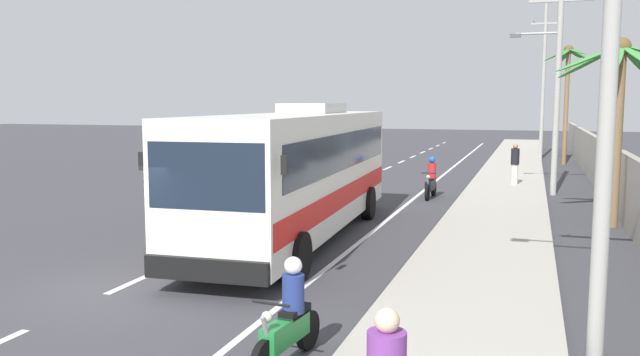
{
  "coord_description": "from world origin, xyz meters",
  "views": [
    {
      "loc": [
        7.8,
        -10.76,
        3.72
      ],
      "look_at": [
        2.39,
        5.62,
        1.7
      ],
      "focal_mm": 36.18,
      "sensor_mm": 36.0,
      "label": 1
    }
  ],
  "objects_px": {
    "motorcycle_beside_bus": "(431,181)",
    "utility_pole_far": "(543,79)",
    "utility_pole_mid": "(556,73)",
    "palm_nearest": "(619,91)",
    "motorcycle_trailing": "(289,321)",
    "coach_bus_foreground": "(299,169)",
    "palm_second": "(568,78)",
    "pedestrian_near_kerb": "(515,163)"
  },
  "relations": [
    {
      "from": "motorcycle_beside_bus",
      "to": "utility_pole_far",
      "type": "bearing_deg",
      "value": 77.96
    },
    {
      "from": "utility_pole_mid",
      "to": "palm_nearest",
      "type": "relative_size",
      "value": 1.63
    },
    {
      "from": "motorcycle_trailing",
      "to": "coach_bus_foreground",
      "type": "bearing_deg",
      "value": 109.21
    },
    {
      "from": "motorcycle_trailing",
      "to": "utility_pole_mid",
      "type": "distance_m",
      "value": 20.05
    },
    {
      "from": "motorcycle_trailing",
      "to": "utility_pole_mid",
      "type": "xyz_separation_m",
      "value": [
        4.01,
        19.19,
        4.23
      ]
    },
    {
      "from": "motorcycle_beside_bus",
      "to": "palm_nearest",
      "type": "xyz_separation_m",
      "value": [
        6.08,
        -4.18,
        3.41
      ]
    },
    {
      "from": "utility_pole_far",
      "to": "palm_second",
      "type": "bearing_deg",
      "value": -70.07
    },
    {
      "from": "coach_bus_foreground",
      "to": "utility_pole_mid",
      "type": "xyz_separation_m",
      "value": [
        6.84,
        11.06,
        2.94
      ]
    },
    {
      "from": "coach_bus_foreground",
      "to": "palm_nearest",
      "type": "relative_size",
      "value": 2.09
    },
    {
      "from": "motorcycle_beside_bus",
      "to": "palm_second",
      "type": "xyz_separation_m",
      "value": [
        5.57,
        16.28,
        4.52
      ]
    },
    {
      "from": "motorcycle_trailing",
      "to": "utility_pole_mid",
      "type": "bearing_deg",
      "value": 78.2
    },
    {
      "from": "motorcycle_beside_bus",
      "to": "utility_pole_mid",
      "type": "xyz_separation_m",
      "value": [
        4.52,
        2.37,
        4.21
      ]
    },
    {
      "from": "utility_pole_mid",
      "to": "utility_pole_far",
      "type": "distance_m",
      "value": 17.57
    },
    {
      "from": "palm_second",
      "to": "motorcycle_beside_bus",
      "type": "bearing_deg",
      "value": -108.91
    },
    {
      "from": "motorcycle_trailing",
      "to": "palm_second",
      "type": "bearing_deg",
      "value": 81.3
    },
    {
      "from": "motorcycle_beside_bus",
      "to": "utility_pole_mid",
      "type": "height_order",
      "value": "utility_pole_mid"
    },
    {
      "from": "utility_pole_mid",
      "to": "utility_pole_far",
      "type": "xyz_separation_m",
      "value": [
        -0.27,
        17.56,
        0.35
      ]
    },
    {
      "from": "coach_bus_foreground",
      "to": "motorcycle_trailing",
      "type": "xyz_separation_m",
      "value": [
        2.83,
        -8.13,
        -1.29
      ]
    },
    {
      "from": "motorcycle_trailing",
      "to": "utility_pole_mid",
      "type": "relative_size",
      "value": 0.21
    },
    {
      "from": "utility_pole_mid",
      "to": "palm_nearest",
      "type": "height_order",
      "value": "utility_pole_mid"
    },
    {
      "from": "coach_bus_foreground",
      "to": "palm_nearest",
      "type": "bearing_deg",
      "value": 28.21
    },
    {
      "from": "motorcycle_beside_bus",
      "to": "palm_second",
      "type": "height_order",
      "value": "palm_second"
    },
    {
      "from": "pedestrian_near_kerb",
      "to": "palm_nearest",
      "type": "height_order",
      "value": "palm_nearest"
    },
    {
      "from": "pedestrian_near_kerb",
      "to": "utility_pole_far",
      "type": "height_order",
      "value": "utility_pole_far"
    },
    {
      "from": "utility_pole_far",
      "to": "palm_nearest",
      "type": "height_order",
      "value": "utility_pole_far"
    },
    {
      "from": "coach_bus_foreground",
      "to": "motorcycle_beside_bus",
      "type": "distance_m",
      "value": 9.08
    },
    {
      "from": "motorcycle_beside_bus",
      "to": "palm_second",
      "type": "bearing_deg",
      "value": 71.09
    },
    {
      "from": "motorcycle_trailing",
      "to": "palm_nearest",
      "type": "distance_m",
      "value": 14.23
    },
    {
      "from": "motorcycle_beside_bus",
      "to": "palm_nearest",
      "type": "bearing_deg",
      "value": -34.54
    },
    {
      "from": "motorcycle_trailing",
      "to": "pedestrian_near_kerb",
      "type": "height_order",
      "value": "pedestrian_near_kerb"
    },
    {
      "from": "motorcycle_beside_bus",
      "to": "pedestrian_near_kerb",
      "type": "relative_size",
      "value": 1.09
    },
    {
      "from": "palm_nearest",
      "to": "palm_second",
      "type": "xyz_separation_m",
      "value": [
        -0.5,
        20.46,
        1.11
      ]
    },
    {
      "from": "motorcycle_beside_bus",
      "to": "utility_pole_mid",
      "type": "distance_m",
      "value": 6.61
    },
    {
      "from": "motorcycle_trailing",
      "to": "palm_nearest",
      "type": "bearing_deg",
      "value": 66.22
    },
    {
      "from": "coach_bus_foreground",
      "to": "motorcycle_trailing",
      "type": "distance_m",
      "value": 8.71
    },
    {
      "from": "pedestrian_near_kerb",
      "to": "palm_second",
      "type": "bearing_deg",
      "value": -80.93
    },
    {
      "from": "coach_bus_foreground",
      "to": "palm_nearest",
      "type": "xyz_separation_m",
      "value": [
        8.4,
        4.51,
        2.14
      ]
    },
    {
      "from": "utility_pole_far",
      "to": "palm_second",
      "type": "relative_size",
      "value": 1.42
    },
    {
      "from": "motorcycle_trailing",
      "to": "palm_second",
      "type": "relative_size",
      "value": 0.28
    },
    {
      "from": "palm_nearest",
      "to": "motorcycle_beside_bus",
      "type": "bearing_deg",
      "value": 145.46
    },
    {
      "from": "utility_pole_far",
      "to": "palm_second",
      "type": "height_order",
      "value": "utility_pole_far"
    },
    {
      "from": "utility_pole_mid",
      "to": "coach_bus_foreground",
      "type": "bearing_deg",
      "value": -121.75
    }
  ]
}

